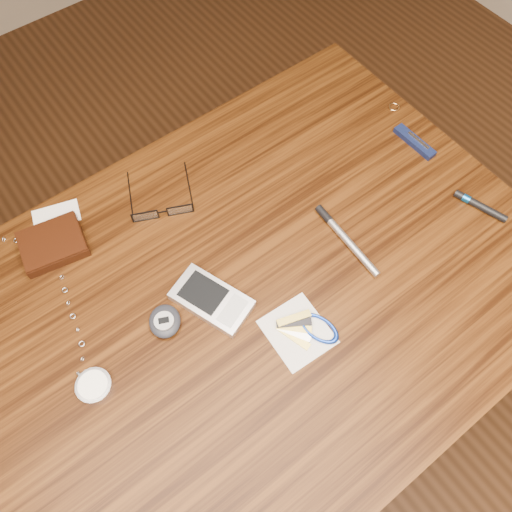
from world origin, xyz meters
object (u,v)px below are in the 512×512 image
(pedometer, at_px, (165,321))
(silver_pen, at_px, (342,235))
(pda_phone, at_px, (212,300))
(wallet_and_card, at_px, (53,243))
(eyeglasses, at_px, (162,210))
(pocket_watch, at_px, (89,377))
(notepad_keys, at_px, (308,329))
(desk, at_px, (244,319))
(pocket_knife, at_px, (415,142))

(pedometer, bearing_deg, silver_pen, -8.30)
(pda_phone, relative_size, silver_pen, 0.88)
(wallet_and_card, xyz_separation_m, eyeglasses, (0.18, -0.05, -0.00))
(pda_phone, bearing_deg, wallet_and_card, 122.48)
(pocket_watch, xyz_separation_m, notepad_keys, (0.30, -0.13, -0.00))
(pda_phone, distance_m, notepad_keys, 0.15)
(desk, bearing_deg, silver_pen, -3.84)
(wallet_and_card, height_order, pda_phone, wallet_and_card)
(pedometer, relative_size, silver_pen, 0.45)
(pda_phone, relative_size, pocket_knife, 1.52)
(wallet_and_card, bearing_deg, pocket_knife, -17.73)
(eyeglasses, xyz_separation_m, pocket_watch, (-0.23, -0.18, -0.00))
(pedometer, bearing_deg, desk, -15.26)
(desk, bearing_deg, eyeglasses, 95.11)
(desk, height_order, notepad_keys, notepad_keys)
(desk, relative_size, notepad_keys, 9.25)
(eyeglasses, xyz_separation_m, pedometer, (-0.10, -0.17, -0.00))
(eyeglasses, bearing_deg, desk, -84.89)
(desk, bearing_deg, wallet_and_card, 127.27)
(wallet_and_card, xyz_separation_m, pocket_watch, (-0.06, -0.23, -0.00))
(eyeglasses, bearing_deg, pda_phone, -98.12)
(pda_phone, xyz_separation_m, notepad_keys, (0.09, -0.13, -0.01))
(pda_phone, height_order, pedometer, pedometer)
(desk, xyz_separation_m, notepad_keys, (0.05, -0.11, 0.11))
(desk, bearing_deg, pedometer, 164.74)
(silver_pen, bearing_deg, pocket_watch, 174.75)
(wallet_and_card, bearing_deg, silver_pen, -34.66)
(pda_phone, relative_size, pedometer, 1.96)
(pda_phone, bearing_deg, pocket_watch, 177.74)
(pedometer, relative_size, notepad_keys, 0.65)
(desk, distance_m, pedometer, 0.17)
(notepad_keys, bearing_deg, pda_phone, 125.60)
(wallet_and_card, distance_m, pocket_watch, 0.24)
(pedometer, distance_m, pocket_knife, 0.56)
(pocket_knife, height_order, silver_pen, same)
(silver_pen, bearing_deg, pedometer, 171.70)
(pocket_watch, xyz_separation_m, pda_phone, (0.21, -0.01, 0.00))
(pocket_watch, bearing_deg, pda_phone, -2.26)
(pedometer, xyz_separation_m, notepad_keys, (0.17, -0.14, -0.01))
(notepad_keys, relative_size, pocket_knife, 1.20)
(pocket_watch, bearing_deg, desk, -6.34)
(pda_phone, xyz_separation_m, pocket_knife, (0.48, 0.04, -0.00))
(wallet_and_card, xyz_separation_m, pocket_knife, (0.63, -0.20, -0.01))
(wallet_and_card, bearing_deg, eyeglasses, -16.52)
(notepad_keys, height_order, silver_pen, silver_pen)
(wallet_and_card, xyz_separation_m, silver_pen, (0.39, -0.27, -0.00))
(wallet_and_card, bearing_deg, notepad_keys, -56.42)
(pda_phone, bearing_deg, pocket_knife, 4.26)
(pocket_knife, distance_m, silver_pen, 0.25)
(desk, xyz_separation_m, pda_phone, (-0.04, 0.02, 0.11))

